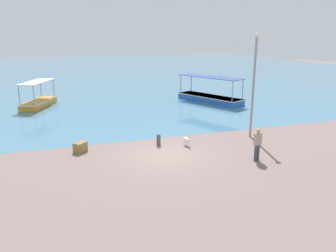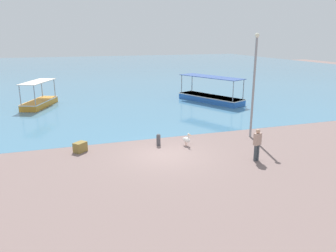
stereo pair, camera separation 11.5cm
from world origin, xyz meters
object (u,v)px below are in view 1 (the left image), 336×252
mooring_bollard (159,139)px  fisherman_standing (257,144)px  cargo_crate (80,147)px  fishing_boat_near_left (39,102)px  pelican (187,139)px  fishing_boat_far_right (210,97)px  lamp_post (254,81)px

mooring_bollard → fisherman_standing: fisherman_standing is taller
cargo_crate → fishing_boat_near_left: bearing=101.2°
pelican → fishing_boat_near_left: bearing=120.9°
mooring_bollard → pelican: bearing=-19.5°
fishing_boat_far_right → cargo_crate: size_ratio=10.44×
fishing_boat_near_left → fisherman_standing: 21.05m
fishing_boat_near_left → fisherman_standing: fishing_boat_near_left is taller
mooring_bollard → fishing_boat_far_right: bearing=52.2°
fisherman_standing → cargo_crate: (-8.53, 4.21, -0.63)m
lamp_post → cargo_crate: 11.02m
fishing_boat_near_left → cargo_crate: (2.68, -13.60, -0.20)m
pelican → fisherman_standing: size_ratio=0.47×
fishing_boat_far_right → pelican: 13.67m
fishing_boat_near_left → lamp_post: lamp_post is taller
mooring_bollard → fisherman_standing: bearing=-43.6°
fishing_boat_far_right → fisherman_standing: size_ratio=4.20×
fisherman_standing → fishing_boat_near_left: bearing=122.2°
fishing_boat_near_left → lamp_post: (13.19, -14.08, 3.09)m
fishing_boat_far_right → fishing_boat_near_left: 16.00m
lamp_post → mooring_bollard: 6.85m
fishing_boat_far_right → mooring_bollard: 14.10m
fishing_boat_near_left → cargo_crate: bearing=-78.8°
pelican → lamp_post: 5.54m
pelican → fisherman_standing: 4.24m
lamp_post → fisherman_standing: lamp_post is taller
pelican → lamp_post: (4.52, 0.38, 3.18)m
fishing_boat_near_left → mooring_bollard: 15.63m
mooring_bollard → cargo_crate: bearing=176.0°
lamp_post → cargo_crate: bearing=177.4°
fishing_boat_far_right → mooring_bollard: size_ratio=9.96×
pelican → lamp_post: bearing=4.8°
fisherman_standing → cargo_crate: size_ratio=2.49×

